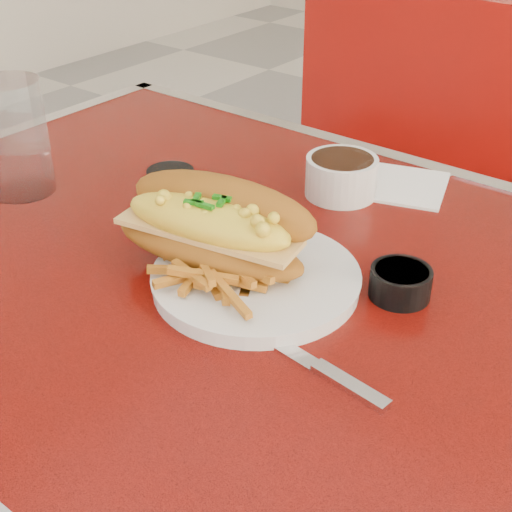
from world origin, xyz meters
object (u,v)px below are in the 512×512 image
Objects in this scene: fork at (256,258)px; sauce_cup_left at (171,180)px; booth_bench_far at (474,298)px; water_tumbler at (14,138)px; gravy_ramekin at (341,175)px; dinner_plate at (256,279)px; sauce_cup_right at (401,282)px; diner_table at (257,377)px; knife at (307,360)px; mac_hoagie at (213,224)px.

fork is 1.71× the size of sauce_cup_left.
booth_bench_far is 0.95m from fork.
booth_bench_far is 14.14× the size of sauce_cup_left.
gravy_ramekin is at bearing 36.33° from water_tumbler.
sauce_cup_left is at bearing 154.75° from dinner_plate.
sauce_cup_right reaches higher than fork.
knife is at bearing -35.26° from diner_table.
mac_hoagie reaches higher than sauce_cup_left.
knife is (0.12, -0.08, -0.01)m from dinner_plate.
diner_table is at bearing -155.31° from fork.
booth_bench_far reaches higher than fork.
gravy_ramekin is (-0.03, 0.23, 0.01)m from fork.
water_tumbler is at bearing -178.37° from dinner_plate.
gravy_ramekin reaches higher than fork.
diner_table is 4.80× the size of dinner_plate.
fork is 0.18m from knife.
sauce_cup_left reaches higher than dinner_plate.
water_tumbler reaches higher than sauce_cup_right.
dinner_plate is (0.02, -0.02, 0.17)m from diner_table.
knife is at bearing -6.74° from water_tumbler.
diner_table is 0.24m from sauce_cup_right.
booth_bench_far is at bearing 76.75° from mac_hoagie.
mac_hoagie is 0.36m from water_tumbler.
knife is at bearing -153.92° from fork.
water_tumbler reaches higher than booth_bench_far.
dinner_plate is 3.13× the size of sauce_cup_right.
gravy_ramekin is (-0.03, 0.23, 0.19)m from diner_table.
gravy_ramekin reaches higher than knife.
mac_hoagie is 0.22m from sauce_cup_right.
knife reaches higher than diner_table.
water_tumbler is (-0.41, -0.01, 0.07)m from dinner_plate.
diner_table is 5.32× the size of knife.
water_tumbler reaches higher than dinner_plate.
sauce_cup_left is at bearing -107.48° from booth_bench_far.
knife is at bearing -27.43° from sauce_cup_left.
gravy_ramekin is 1.63× the size of sauce_cup_right.
water_tumbler is 0.69× the size of knife.
booth_bench_far is (0.00, 0.81, -0.32)m from diner_table.
booth_bench_far is 4.70× the size of mac_hoagie.
fork is 1.09× the size of gravy_ramekin.
mac_hoagie is 0.26m from gravy_ramekin.
gravy_ramekin is at bearing 100.92° from dinner_plate.
booth_bench_far is 8.26× the size of fork.
fork is at bearing 128.08° from dinner_plate.
sauce_cup_left is (-0.22, 0.09, 0.00)m from fork.
mac_hoagie is at bearing -156.06° from sauce_cup_right.
water_tumbler reaches higher than mac_hoagie.
booth_bench_far is 0.92m from sauce_cup_right.
sauce_cup_left is 0.38m from sauce_cup_right.
sauce_cup_right is at bearing 20.97° from diner_table.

